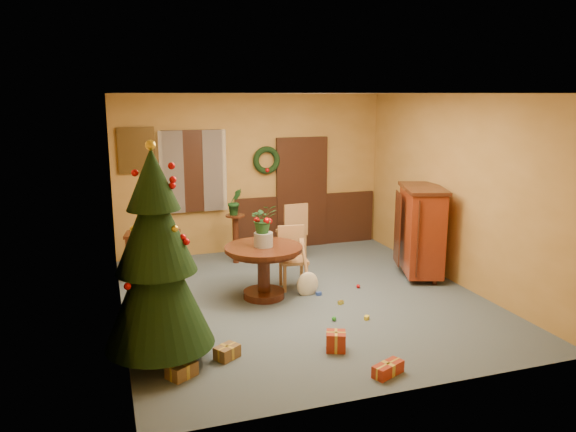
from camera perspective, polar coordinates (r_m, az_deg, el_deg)
name	(u,v)px	position (r m, az deg, el deg)	size (l,w,h in m)	color
room_envelope	(264,191)	(10.45, -2.45, 2.52)	(5.50, 5.50, 5.50)	#3C4C57
dining_table	(264,262)	(8.07, -2.49, -4.67)	(1.12, 1.12, 0.77)	black
urn	(263,240)	(7.98, -2.51, -2.40)	(0.27, 0.27, 0.20)	slate
centerpiece_plant	(263,219)	(7.91, -2.53, -0.27)	(0.37, 0.32, 0.41)	#1E4C23
chair_near	(292,255)	(8.53, 0.44, -3.96)	(0.45, 0.45, 0.94)	#9B693E
chair_far	(293,229)	(9.95, 0.54, -1.32)	(0.47, 0.47, 1.02)	#9B693E
guitar	(308,269)	(8.21, 2.01, -5.41)	(0.34, 0.16, 0.79)	beige
plant_stand	(236,233)	(9.76, -5.35, -1.73)	(0.33, 0.33, 0.86)	black
stand_plant	(235,202)	(9.64, -5.42, 1.45)	(0.25, 0.20, 0.46)	#19471E
christmas_tree	(156,261)	(6.12, -13.22, -4.50)	(1.18, 1.18, 2.44)	#382111
writing_desk	(153,244)	(9.15, -13.55, -2.77)	(0.91, 0.57, 0.75)	black
sideboard	(421,229)	(9.21, 13.40, -1.27)	(0.95, 1.28, 1.46)	#581B0A
gift_a	(182,370)	(6.17, -10.76, -15.11)	(0.36, 0.33, 0.16)	brown
gift_b	(336,341)	(6.63, 4.89, -12.55)	(0.29, 0.29, 0.22)	maroon
gift_c	(227,352)	(6.48, -6.21, -13.58)	(0.33, 0.30, 0.15)	brown
gift_d	(388,369)	(6.20, 10.12, -15.06)	(0.40, 0.29, 0.13)	maroon
toy_a	(319,294)	(8.31, 3.13, -7.89)	(0.08, 0.05, 0.05)	#2947B2
toy_b	(334,319)	(7.44, 4.70, -10.36)	(0.06, 0.06, 0.06)	#258827
toy_c	(367,318)	(7.53, 8.00, -10.20)	(0.08, 0.05, 0.05)	yellow
toy_d	(358,286)	(8.66, 7.15, -7.10)	(0.06, 0.06, 0.06)	#BB0C0E
toy_e	(341,302)	(8.00, 5.37, -8.74)	(0.08, 0.05, 0.05)	gold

